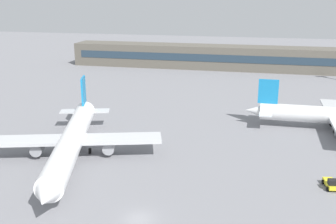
{
  "coord_description": "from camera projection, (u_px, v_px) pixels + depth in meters",
  "views": [
    {
      "loc": [
        14.63,
        -45.36,
        28.56
      ],
      "look_at": [
        -5.55,
        40.0,
        3.0
      ],
      "focal_mm": 43.49,
      "sensor_mm": 36.0,
      "label": 1
    }
  ],
  "objects": [
    {
      "name": "baggage_tug_yellow",
      "position": [
        331.0,
        184.0,
        61.84
      ],
      "size": [
        2.31,
        3.8,
        1.75
      ],
      "color": "yellow",
      "rests_on": "ground_plane"
    },
    {
      "name": "terminal_building",
      "position": [
        225.0,
        57.0,
        159.55
      ],
      "size": [
        122.87,
        12.13,
        9.0
      ],
      "color": "#5B564C",
      "rests_on": "ground_plane"
    },
    {
      "name": "ground_plane",
      "position": [
        192.0,
        126.0,
        90.97
      ],
      "size": [
        400.0,
        400.0,
        0.0
      ],
      "primitive_type": "plane",
      "color": "gray"
    },
    {
      "name": "airplane_near",
      "position": [
        72.0,
        141.0,
        72.11
      ],
      "size": [
        32.03,
        44.97,
        11.39
      ],
      "color": "white",
      "rests_on": "ground_plane"
    }
  ]
}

